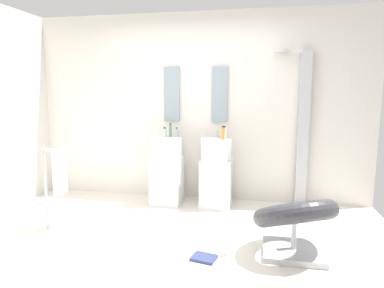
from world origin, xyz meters
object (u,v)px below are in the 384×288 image
(soap_bottle_green, at_px, (170,130))
(soap_bottle_amber, at_px, (223,133))
(pedestal_sink_right, at_px, (216,173))
(coffee_mug, at_px, (227,250))
(shower_column, at_px, (302,126))
(towel_rack, at_px, (57,174))
(soap_bottle_clear, at_px, (165,132))
(soap_bottle_white, at_px, (224,133))
(soap_bottle_grey, at_px, (177,133))
(lounge_chair, at_px, (295,219))
(soap_bottle_black, at_px, (223,134))
(magazine_navy, at_px, (204,258))
(pedestal_sink_left, at_px, (167,170))

(soap_bottle_green, relative_size, soap_bottle_amber, 1.01)
(pedestal_sink_right, xyz_separation_m, soap_bottle_green, (-0.66, 0.14, 0.54))
(coffee_mug, bearing_deg, pedestal_sink_right, 101.21)
(shower_column, xyz_separation_m, towel_rack, (-2.72, -1.35, -0.45))
(pedestal_sink_right, bearing_deg, soap_bottle_clear, 170.16)
(soap_bottle_white, xyz_separation_m, soap_bottle_amber, (-0.00, -0.13, 0.01))
(coffee_mug, relative_size, soap_bottle_white, 0.60)
(shower_column, xyz_separation_m, soap_bottle_grey, (-1.65, -0.19, -0.11))
(coffee_mug, bearing_deg, lounge_chair, 14.33)
(soap_bottle_clear, bearing_deg, soap_bottle_green, 10.37)
(pedestal_sink_right, distance_m, towel_rack, 1.97)
(pedestal_sink_right, bearing_deg, shower_column, 12.72)
(shower_column, relative_size, soap_bottle_black, 15.33)
(soap_bottle_grey, bearing_deg, magazine_navy, -68.39)
(pedestal_sink_left, distance_m, lounge_chair, 2.00)
(pedestal_sink_left, height_order, lounge_chair, pedestal_sink_left)
(coffee_mug, relative_size, soap_bottle_clear, 0.77)
(pedestal_sink_right, relative_size, shower_column, 0.49)
(towel_rack, height_order, soap_bottle_clear, soap_bottle_clear)
(coffee_mug, height_order, soap_bottle_green, soap_bottle_green)
(pedestal_sink_right, relative_size, towel_rack, 1.06)
(shower_column, xyz_separation_m, lounge_chair, (-0.22, -1.49, -0.73))
(coffee_mug, relative_size, soap_bottle_black, 0.74)
(shower_column, bearing_deg, pedestal_sink_right, -167.28)
(soap_bottle_grey, bearing_deg, coffee_mug, -60.42)
(pedestal_sink_right, distance_m, soap_bottle_clear, 0.91)
(pedestal_sink_right, bearing_deg, magazine_navy, -87.25)
(pedestal_sink_left, bearing_deg, towel_rack, -130.45)
(towel_rack, xyz_separation_m, soap_bottle_white, (1.71, 1.17, 0.36))
(towel_rack, relative_size, soap_bottle_white, 5.74)
(lounge_chair, bearing_deg, pedestal_sink_right, 125.52)
(shower_column, xyz_separation_m, soap_bottle_green, (-1.76, -0.11, -0.08))
(towel_rack, distance_m, soap_bottle_green, 1.62)
(magazine_navy, bearing_deg, soap_bottle_white, 101.89)
(soap_bottle_green, xyz_separation_m, soap_bottle_black, (0.74, -0.04, -0.02))
(lounge_chair, bearing_deg, towel_rack, 176.95)
(lounge_chair, distance_m, soap_bottle_white, 1.65)
(coffee_mug, relative_size, soap_bottle_amber, 0.55)
(shower_column, bearing_deg, coffee_mug, -116.67)
(pedestal_sink_right, height_order, soap_bottle_black, soap_bottle_black)
(lounge_chair, xyz_separation_m, soap_bottle_black, (-0.81, 1.34, 0.62))
(soap_bottle_white, height_order, soap_bottle_green, soap_bottle_green)
(lounge_chair, bearing_deg, shower_column, 81.69)
(lounge_chair, bearing_deg, soap_bottle_clear, 139.90)
(soap_bottle_clear, relative_size, soap_bottle_black, 0.97)
(pedestal_sink_right, distance_m, shower_column, 1.29)
(soap_bottle_black, xyz_separation_m, soap_bottle_amber, (0.02, -0.17, 0.02))
(lounge_chair, distance_m, magazine_navy, 0.92)
(soap_bottle_clear, bearing_deg, coffee_mug, -56.30)
(shower_column, distance_m, magazine_navy, 2.30)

